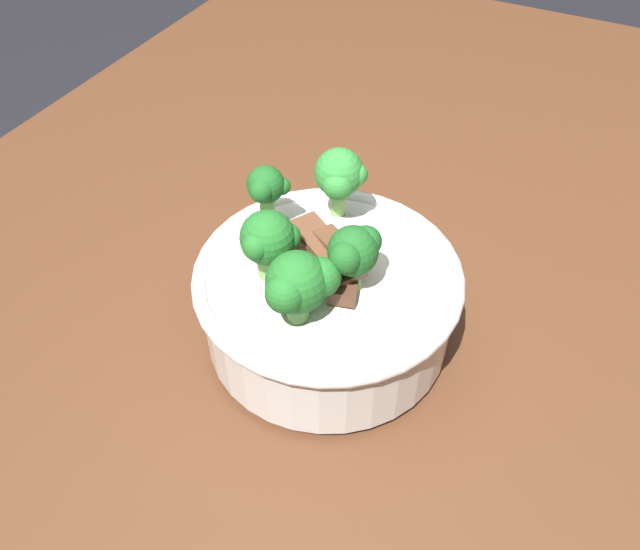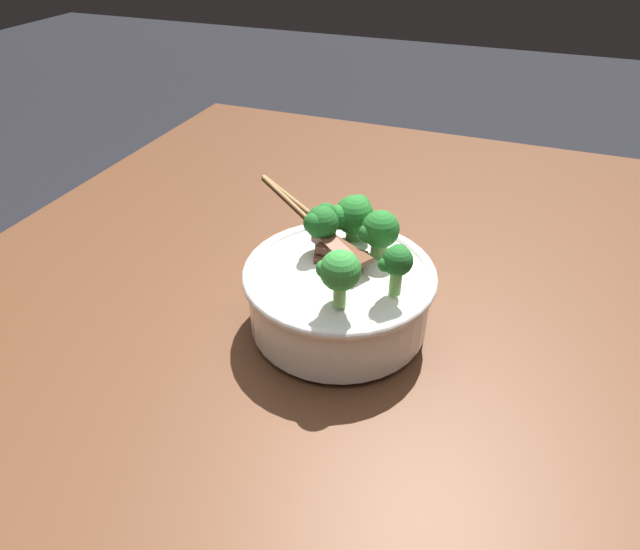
{
  "view_description": "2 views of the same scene",
  "coord_description": "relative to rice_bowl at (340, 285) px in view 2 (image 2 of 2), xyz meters",
  "views": [
    {
      "loc": [
        0.39,
        0.13,
        1.21
      ],
      "look_at": [
        0.02,
        -0.05,
        0.8
      ],
      "focal_mm": 36.4,
      "sensor_mm": 36.0,
      "label": 1
    },
    {
      "loc": [
        -0.42,
        -0.18,
        1.19
      ],
      "look_at": [
        0.09,
        0.01,
        0.8
      ],
      "focal_mm": 30.29,
      "sensor_mm": 36.0,
      "label": 2
    }
  ],
  "objects": [
    {
      "name": "rice_bowl",
      "position": [
        0.0,
        0.0,
        0.0
      ],
      "size": [
        0.22,
        0.22,
        0.15
      ],
      "color": "white",
      "rests_on": "dining_table"
    },
    {
      "name": "chopsticks_pair",
      "position": [
        0.26,
        0.17,
        -0.06
      ],
      "size": [
        0.16,
        0.19,
        0.01
      ],
      "color": "#9E7A4C",
      "rests_on": "dining_table"
    },
    {
      "name": "dining_table",
      "position": [
        -0.05,
        0.03,
        -0.15
      ],
      "size": [
        1.46,
        1.06,
        0.76
      ],
      "color": "#56331E",
      "rests_on": "ground"
    }
  ]
}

